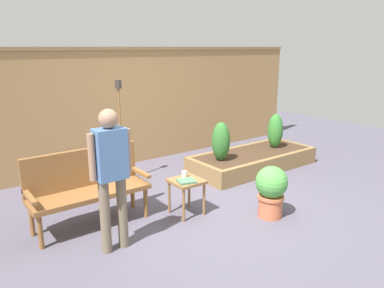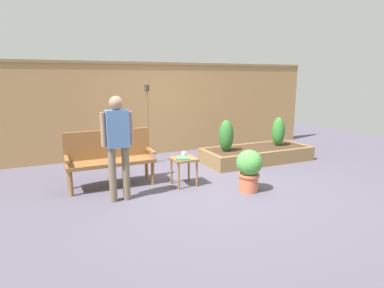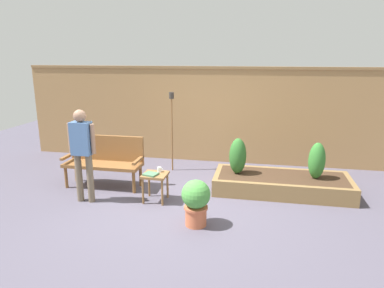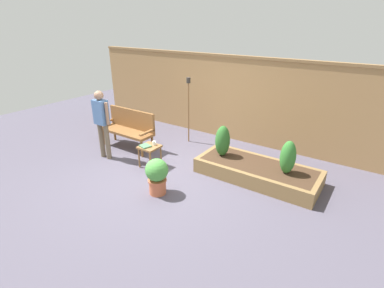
{
  "view_description": "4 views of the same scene",
  "coord_description": "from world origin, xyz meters",
  "px_view_note": "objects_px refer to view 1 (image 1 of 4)",
  "views": [
    {
      "loc": [
        -3.05,
        -3.52,
        2.16
      ],
      "look_at": [
        -0.04,
        0.48,
        0.83
      ],
      "focal_mm": 34.48,
      "sensor_mm": 36.0,
      "label": 1
    },
    {
      "loc": [
        -2.48,
        -4.72,
        1.81
      ],
      "look_at": [
        -0.03,
        0.59,
        0.6
      ],
      "focal_mm": 30.14,
      "sensor_mm": 36.0,
      "label": 2
    },
    {
      "loc": [
        1.28,
        -5.09,
        2.39
      ],
      "look_at": [
        0.12,
        0.75,
        0.86
      ],
      "focal_mm": 32.39,
      "sensor_mm": 36.0,
      "label": 3
    },
    {
      "loc": [
        3.54,
        -3.99,
        2.94
      ],
      "look_at": [
        0.57,
        0.33,
        0.69
      ],
      "focal_mm": 27.12,
      "sensor_mm": 36.0,
      "label": 4
    }
  ],
  "objects_px": {
    "side_table": "(186,186)",
    "tiki_torch": "(120,113)",
    "shrub_near_bench": "(221,141)",
    "person_by_bench": "(111,168)",
    "cup_on_table": "(185,174)",
    "garden_bench": "(87,182)",
    "potted_boxwood": "(271,189)",
    "book_on_table": "(186,181)",
    "shrub_far_corner": "(275,131)"
  },
  "relations": [
    {
      "from": "potted_boxwood",
      "to": "shrub_far_corner",
      "type": "relative_size",
      "value": 1.06
    },
    {
      "from": "tiki_torch",
      "to": "person_by_bench",
      "type": "relative_size",
      "value": 1.07
    },
    {
      "from": "side_table",
      "to": "book_on_table",
      "type": "height_order",
      "value": "book_on_table"
    },
    {
      "from": "cup_on_table",
      "to": "person_by_bench",
      "type": "bearing_deg",
      "value": -163.66
    },
    {
      "from": "side_table",
      "to": "potted_boxwood",
      "type": "bearing_deg",
      "value": -41.06
    },
    {
      "from": "cup_on_table",
      "to": "tiki_torch",
      "type": "distance_m",
      "value": 1.65
    },
    {
      "from": "shrub_far_corner",
      "to": "person_by_bench",
      "type": "xyz_separation_m",
      "value": [
        -3.82,
        -1.06,
        0.31
      ]
    },
    {
      "from": "side_table",
      "to": "shrub_near_bench",
      "type": "bearing_deg",
      "value": 31.85
    },
    {
      "from": "book_on_table",
      "to": "person_by_bench",
      "type": "bearing_deg",
      "value": -155.99
    },
    {
      "from": "potted_boxwood",
      "to": "person_by_bench",
      "type": "xyz_separation_m",
      "value": [
        -1.98,
        0.48,
        0.55
      ]
    },
    {
      "from": "book_on_table",
      "to": "shrub_far_corner",
      "type": "distance_m",
      "value": 2.86
    },
    {
      "from": "cup_on_table",
      "to": "book_on_table",
      "type": "relative_size",
      "value": 0.48
    },
    {
      "from": "garden_bench",
      "to": "side_table",
      "type": "relative_size",
      "value": 3.0
    },
    {
      "from": "book_on_table",
      "to": "person_by_bench",
      "type": "xyz_separation_m",
      "value": [
        -1.1,
        -0.17,
        0.44
      ]
    },
    {
      "from": "side_table",
      "to": "shrub_far_corner",
      "type": "bearing_deg",
      "value": 16.93
    },
    {
      "from": "side_table",
      "to": "book_on_table",
      "type": "bearing_deg",
      "value": -126.14
    },
    {
      "from": "shrub_near_bench",
      "to": "book_on_table",
      "type": "bearing_deg",
      "value": -146.99
    },
    {
      "from": "cup_on_table",
      "to": "tiki_torch",
      "type": "bearing_deg",
      "value": 96.31
    },
    {
      "from": "potted_boxwood",
      "to": "shrub_far_corner",
      "type": "distance_m",
      "value": 2.41
    },
    {
      "from": "book_on_table",
      "to": "shrub_far_corner",
      "type": "bearing_deg",
      "value": 33.0
    },
    {
      "from": "garden_bench",
      "to": "tiki_torch",
      "type": "height_order",
      "value": "tiki_torch"
    },
    {
      "from": "cup_on_table",
      "to": "potted_boxwood",
      "type": "height_order",
      "value": "potted_boxwood"
    },
    {
      "from": "potted_boxwood",
      "to": "shrub_far_corner",
      "type": "height_order",
      "value": "shrub_far_corner"
    },
    {
      "from": "shrub_far_corner",
      "to": "tiki_torch",
      "type": "height_order",
      "value": "tiki_torch"
    },
    {
      "from": "side_table",
      "to": "potted_boxwood",
      "type": "xyz_separation_m",
      "value": [
        0.83,
        -0.72,
        -0.01
      ]
    },
    {
      "from": "book_on_table",
      "to": "tiki_torch",
      "type": "distance_m",
      "value": 1.81
    },
    {
      "from": "shrub_near_bench",
      "to": "person_by_bench",
      "type": "height_order",
      "value": "person_by_bench"
    },
    {
      "from": "shrub_far_corner",
      "to": "person_by_bench",
      "type": "relative_size",
      "value": 0.41
    },
    {
      "from": "shrub_near_bench",
      "to": "cup_on_table",
      "type": "bearing_deg",
      "value": -150.75
    },
    {
      "from": "cup_on_table",
      "to": "person_by_bench",
      "type": "relative_size",
      "value": 0.07
    },
    {
      "from": "cup_on_table",
      "to": "potted_boxwood",
      "type": "xyz_separation_m",
      "value": [
        0.78,
        -0.83,
        -0.14
      ]
    },
    {
      "from": "side_table",
      "to": "shrub_near_bench",
      "type": "xyz_separation_m",
      "value": [
        1.31,
        0.81,
        0.23
      ]
    },
    {
      "from": "garden_bench",
      "to": "tiki_torch",
      "type": "distance_m",
      "value": 1.61
    },
    {
      "from": "garden_bench",
      "to": "cup_on_table",
      "type": "distance_m",
      "value": 1.26
    },
    {
      "from": "side_table",
      "to": "shrub_far_corner",
      "type": "height_order",
      "value": "shrub_far_corner"
    },
    {
      "from": "side_table",
      "to": "tiki_torch",
      "type": "height_order",
      "value": "tiki_torch"
    },
    {
      "from": "book_on_table",
      "to": "person_by_bench",
      "type": "height_order",
      "value": "person_by_bench"
    },
    {
      "from": "cup_on_table",
      "to": "shrub_far_corner",
      "type": "xyz_separation_m",
      "value": [
        2.62,
        0.71,
        0.1
      ]
    },
    {
      "from": "potted_boxwood",
      "to": "shrub_far_corner",
      "type": "bearing_deg",
      "value": 39.78
    },
    {
      "from": "book_on_table",
      "to": "side_table",
      "type": "bearing_deg",
      "value": 68.88
    },
    {
      "from": "side_table",
      "to": "shrub_far_corner",
      "type": "xyz_separation_m",
      "value": [
        2.67,
        0.81,
        0.22
      ]
    },
    {
      "from": "side_table",
      "to": "person_by_bench",
      "type": "relative_size",
      "value": 0.31
    },
    {
      "from": "shrub_far_corner",
      "to": "potted_boxwood",
      "type": "bearing_deg",
      "value": -140.22
    },
    {
      "from": "book_on_table",
      "to": "potted_boxwood",
      "type": "height_order",
      "value": "potted_boxwood"
    },
    {
      "from": "garden_bench",
      "to": "tiki_torch",
      "type": "relative_size",
      "value": 0.87
    },
    {
      "from": "side_table",
      "to": "tiki_torch",
      "type": "relative_size",
      "value": 0.29
    },
    {
      "from": "garden_bench",
      "to": "side_table",
      "type": "bearing_deg",
      "value": -24.74
    },
    {
      "from": "side_table",
      "to": "shrub_near_bench",
      "type": "distance_m",
      "value": 1.56
    },
    {
      "from": "side_table",
      "to": "person_by_bench",
      "type": "xyz_separation_m",
      "value": [
        -1.15,
        -0.24,
        0.54
      ]
    },
    {
      "from": "cup_on_table",
      "to": "side_table",
      "type": "bearing_deg",
      "value": -113.6
    }
  ]
}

